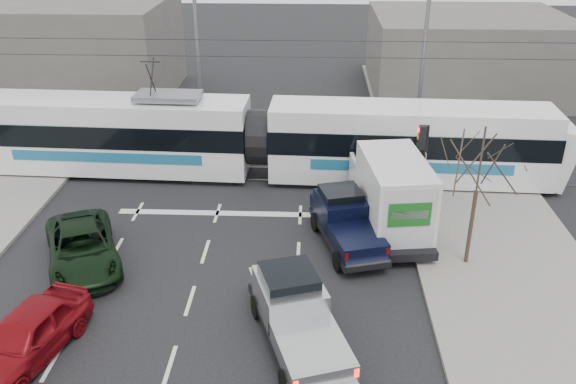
{
  "coord_description": "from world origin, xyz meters",
  "views": [
    {
      "loc": [
        2.12,
        -15.9,
        11.7
      ],
      "look_at": [
        1.27,
        4.41,
        1.8
      ],
      "focal_mm": 38.0,
      "sensor_mm": 36.0,
      "label": 1
    }
  ],
  "objects_px": {
    "street_lamp_far": "(193,36)",
    "green_car": "(82,247)",
    "navy_pickup": "(345,220)",
    "tram": "(258,139)",
    "silver_pickup": "(295,313)",
    "street_lamp_near": "(421,47)",
    "bare_tree": "(480,166)",
    "traffic_signal": "(423,150)",
    "box_truck": "(390,193)",
    "red_car": "(27,335)"
  },
  "relations": [
    {
      "from": "bare_tree",
      "to": "tram",
      "type": "bearing_deg",
      "value": 137.64
    },
    {
      "from": "box_truck",
      "to": "navy_pickup",
      "type": "relative_size",
      "value": 1.32
    },
    {
      "from": "traffic_signal",
      "to": "green_car",
      "type": "relative_size",
      "value": 0.73
    },
    {
      "from": "silver_pickup",
      "to": "red_car",
      "type": "relative_size",
      "value": 1.29
    },
    {
      "from": "street_lamp_near",
      "to": "green_car",
      "type": "bearing_deg",
      "value": -137.5
    },
    {
      "from": "tram",
      "to": "bare_tree",
      "type": "bearing_deg",
      "value": -40.15
    },
    {
      "from": "bare_tree",
      "to": "tram",
      "type": "xyz_separation_m",
      "value": [
        -7.91,
        7.21,
        -1.92
      ]
    },
    {
      "from": "traffic_signal",
      "to": "tram",
      "type": "relative_size",
      "value": 0.14
    },
    {
      "from": "street_lamp_near",
      "to": "street_lamp_far",
      "type": "xyz_separation_m",
      "value": [
        -11.5,
        2.0,
        0.0
      ]
    },
    {
      "from": "street_lamp_near",
      "to": "tram",
      "type": "xyz_separation_m",
      "value": [
        -7.62,
        -4.29,
        -3.24
      ]
    },
    {
      "from": "bare_tree",
      "to": "silver_pickup",
      "type": "xyz_separation_m",
      "value": [
        -5.86,
        -4.24,
        -2.84
      ]
    },
    {
      "from": "street_lamp_far",
      "to": "navy_pickup",
      "type": "bearing_deg",
      "value": -58.02
    },
    {
      "from": "silver_pickup",
      "to": "navy_pickup",
      "type": "height_order",
      "value": "navy_pickup"
    },
    {
      "from": "bare_tree",
      "to": "street_lamp_near",
      "type": "distance_m",
      "value": 11.58
    },
    {
      "from": "traffic_signal",
      "to": "street_lamp_near",
      "type": "bearing_deg",
      "value": 83.59
    },
    {
      "from": "green_car",
      "to": "red_car",
      "type": "bearing_deg",
      "value": -112.49
    },
    {
      "from": "tram",
      "to": "traffic_signal",
      "type": "bearing_deg",
      "value": -23.15
    },
    {
      "from": "tram",
      "to": "box_truck",
      "type": "height_order",
      "value": "tram"
    },
    {
      "from": "bare_tree",
      "to": "green_car",
      "type": "distance_m",
      "value": 13.77
    },
    {
      "from": "green_car",
      "to": "tram",
      "type": "bearing_deg",
      "value": 30.62
    },
    {
      "from": "tram",
      "to": "silver_pickup",
      "type": "xyz_separation_m",
      "value": [
        2.04,
        -11.45,
        -0.91
      ]
    },
    {
      "from": "street_lamp_far",
      "to": "green_car",
      "type": "xyz_separation_m",
      "value": [
        -1.62,
        -14.02,
        -4.43
      ]
    },
    {
      "from": "street_lamp_far",
      "to": "red_car",
      "type": "bearing_deg",
      "value": -94.56
    },
    {
      "from": "street_lamp_far",
      "to": "green_car",
      "type": "distance_m",
      "value": 14.79
    },
    {
      "from": "street_lamp_near",
      "to": "tram",
      "type": "height_order",
      "value": "street_lamp_near"
    },
    {
      "from": "tram",
      "to": "box_truck",
      "type": "bearing_deg",
      "value": -38.47
    },
    {
      "from": "traffic_signal",
      "to": "box_truck",
      "type": "bearing_deg",
      "value": -132.44
    },
    {
      "from": "tram",
      "to": "street_lamp_far",
      "type": "bearing_deg",
      "value": 123.87
    },
    {
      "from": "silver_pickup",
      "to": "green_car",
      "type": "distance_m",
      "value": 8.41
    },
    {
      "from": "traffic_signal",
      "to": "box_truck",
      "type": "xyz_separation_m",
      "value": [
        -1.34,
        -1.46,
        -1.21
      ]
    },
    {
      "from": "tram",
      "to": "navy_pickup",
      "type": "height_order",
      "value": "tram"
    },
    {
      "from": "tram",
      "to": "navy_pickup",
      "type": "relative_size",
      "value": 5.33
    },
    {
      "from": "street_lamp_far",
      "to": "navy_pickup",
      "type": "height_order",
      "value": "street_lamp_far"
    },
    {
      "from": "bare_tree",
      "to": "street_lamp_far",
      "type": "distance_m",
      "value": 17.97
    },
    {
      "from": "street_lamp_near",
      "to": "navy_pickup",
      "type": "xyz_separation_m",
      "value": [
        -3.92,
        -10.14,
        -4.16
      ]
    },
    {
      "from": "box_truck",
      "to": "green_car",
      "type": "distance_m",
      "value": 11.39
    },
    {
      "from": "navy_pickup",
      "to": "box_truck",
      "type": "bearing_deg",
      "value": 18.46
    },
    {
      "from": "navy_pickup",
      "to": "red_car",
      "type": "height_order",
      "value": "navy_pickup"
    },
    {
      "from": "tram",
      "to": "silver_pickup",
      "type": "bearing_deg",
      "value": -77.68
    },
    {
      "from": "traffic_signal",
      "to": "green_car",
      "type": "distance_m",
      "value": 13.24
    },
    {
      "from": "green_car",
      "to": "red_car",
      "type": "height_order",
      "value": "red_car"
    },
    {
      "from": "green_car",
      "to": "silver_pickup",
      "type": "bearing_deg",
      "value": -50.18
    },
    {
      "from": "street_lamp_far",
      "to": "navy_pickup",
      "type": "distance_m",
      "value": 14.91
    },
    {
      "from": "silver_pickup",
      "to": "bare_tree",
      "type": "bearing_deg",
      "value": 17.85
    },
    {
      "from": "traffic_signal",
      "to": "street_lamp_near",
      "type": "distance_m",
      "value": 7.91
    },
    {
      "from": "street_lamp_near",
      "to": "silver_pickup",
      "type": "bearing_deg",
      "value": -109.52
    },
    {
      "from": "street_lamp_far",
      "to": "box_truck",
      "type": "xyz_separation_m",
      "value": [
        9.32,
        -10.97,
        -3.58
      ]
    },
    {
      "from": "traffic_signal",
      "to": "box_truck",
      "type": "relative_size",
      "value": 0.56
    },
    {
      "from": "tram",
      "to": "green_car",
      "type": "xyz_separation_m",
      "value": [
        -5.5,
        -7.73,
        -1.18
      ]
    },
    {
      "from": "bare_tree",
      "to": "silver_pickup",
      "type": "distance_m",
      "value": 7.77
    }
  ]
}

